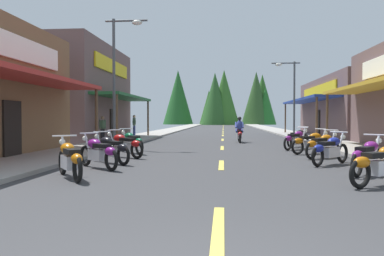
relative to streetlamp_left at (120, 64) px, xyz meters
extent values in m
cube|color=#38383A|center=(4.92, 19.52, -4.11)|extent=(9.64, 98.52, 0.10)
cube|color=#9E9991|center=(-1.26, 19.52, -4.00)|extent=(2.72, 98.52, 0.12)
cube|color=#9E9991|center=(11.09, 19.52, -4.00)|extent=(2.72, 98.52, 0.12)
cube|color=#E0C64C|center=(4.92, -12.74, -4.05)|extent=(0.16, 2.40, 0.01)
cube|color=#E0C64C|center=(4.92, -5.96, -4.05)|extent=(0.16, 2.40, 0.01)
cube|color=#E0C64C|center=(4.92, 0.71, -4.05)|extent=(0.16, 2.40, 0.01)
cube|color=#E0C64C|center=(4.92, 7.66, -4.05)|extent=(0.16, 2.40, 0.01)
cube|color=#E0C64C|center=(4.92, 14.07, -4.05)|extent=(0.16, 2.40, 0.01)
cube|color=#E0C64C|center=(4.92, 19.12, -4.05)|extent=(0.16, 2.40, 0.01)
cube|color=#E0C64C|center=(4.92, 24.33, -4.05)|extent=(0.16, 2.40, 0.01)
cube|color=#E0C64C|center=(4.92, 29.97, -4.05)|extent=(0.16, 2.40, 0.01)
cube|color=#E0C64C|center=(4.92, 35.13, -4.05)|extent=(0.16, 2.40, 0.01)
cube|color=#E0C64C|center=(4.92, 40.75, -4.05)|extent=(0.16, 2.40, 0.01)
cube|color=#E0C64C|center=(4.92, 46.73, -4.05)|extent=(0.16, 2.40, 0.01)
cube|color=#E0C64C|center=(4.92, 53.18, -4.05)|extent=(0.16, 2.40, 0.01)
cube|color=#E0C64C|center=(4.92, 58.96, -4.05)|extent=(0.16, 2.40, 0.01)
cube|color=#B72D28|center=(-1.72, -4.87, -1.16)|extent=(1.80, 9.21, 0.16)
cylinder|color=brown|center=(-1.02, -0.46, -2.65)|extent=(0.14, 0.14, 2.82)
cube|color=white|center=(-2.56, -4.87, 0.00)|extent=(0.10, 7.16, 0.90)
cube|color=black|center=(-2.58, -4.87, -3.01)|extent=(0.08, 1.10, 2.10)
cube|color=brown|center=(-6.28, 7.23, -0.87)|extent=(7.32, 10.04, 6.38)
cube|color=#236033|center=(-1.72, 7.23, -1.16)|extent=(1.80, 9.04, 0.16)
cylinder|color=brown|center=(-1.02, 2.91, -2.65)|extent=(0.14, 0.14, 2.82)
cylinder|color=brown|center=(-1.02, 11.55, -2.65)|extent=(0.14, 0.14, 2.82)
cube|color=yellow|center=(-2.56, 7.23, 0.92)|extent=(0.10, 7.03, 0.90)
cube|color=black|center=(-2.58, 7.23, -3.01)|extent=(0.08, 1.10, 2.10)
cylinder|color=brown|center=(10.85, 4.12, -2.65)|extent=(0.14, 0.14, 2.82)
cube|color=brown|center=(16.46, 12.48, -1.75)|extent=(8.03, 13.73, 4.61)
cube|color=navy|center=(11.55, 12.48, -1.16)|extent=(1.80, 12.36, 0.16)
cylinder|color=brown|center=(10.85, 6.50, -2.65)|extent=(0.14, 0.14, 2.82)
cylinder|color=brown|center=(10.85, 18.46, -2.65)|extent=(0.14, 0.14, 2.82)
cube|color=yellow|center=(12.39, 12.48, -0.46)|extent=(0.10, 9.61, 0.90)
cube|color=black|center=(12.41, 12.48, -3.01)|extent=(0.08, 1.10, 2.10)
cylinder|color=#474C51|center=(-0.30, 0.00, -0.93)|extent=(0.14, 0.14, 6.24)
cylinder|color=#474C51|center=(0.32, 0.00, 2.09)|extent=(2.05, 0.10, 0.10)
ellipsoid|color=silver|center=(0.85, 0.00, 1.99)|extent=(0.50, 0.30, 0.24)
cylinder|color=#474C51|center=(10.13, 10.17, -1.25)|extent=(0.14, 0.14, 5.60)
cylinder|color=#474C51|center=(9.51, 10.17, 1.45)|extent=(2.05, 0.10, 0.10)
ellipsoid|color=silver|center=(8.99, 10.17, 1.35)|extent=(0.50, 0.30, 0.24)
torus|color=black|center=(7.81, -9.64, -3.74)|extent=(0.59, 0.44, 0.64)
cube|color=silver|center=(8.43, -9.23, -3.66)|extent=(0.74, 0.62, 0.32)
cube|color=black|center=(8.22, -9.36, -3.38)|extent=(0.65, 0.57, 0.12)
ellipsoid|color=#BF660C|center=(7.85, -9.61, -3.51)|extent=(0.50, 0.44, 0.24)
torus|color=black|center=(9.23, -6.98, -3.74)|extent=(0.49, 0.55, 0.64)
torus|color=black|center=(8.27, -8.13, -3.74)|extent=(0.49, 0.55, 0.64)
cube|color=silver|center=(8.75, -7.56, -3.66)|extent=(0.66, 0.72, 0.32)
ellipsoid|color=#721972|center=(8.88, -7.40, -3.34)|extent=(0.61, 0.63, 0.28)
cube|color=black|center=(8.59, -7.75, -3.38)|extent=(0.60, 0.64, 0.12)
ellipsoid|color=#721972|center=(8.30, -8.09, -3.51)|extent=(0.47, 0.49, 0.24)
cylinder|color=silver|center=(9.15, -7.08, -3.41)|extent=(0.28, 0.32, 0.71)
cylinder|color=silver|center=(9.07, -7.17, -3.04)|extent=(0.48, 0.42, 0.04)
sphere|color=white|center=(9.25, -6.96, -3.21)|extent=(0.16, 0.16, 0.16)
torus|color=black|center=(8.87, -5.04, -3.74)|extent=(0.52, 0.53, 0.64)
torus|color=black|center=(7.82, -6.11, -3.74)|extent=(0.52, 0.53, 0.64)
cube|color=silver|center=(8.35, -5.58, -3.66)|extent=(0.69, 0.69, 0.32)
ellipsoid|color=navy|center=(8.49, -5.43, -3.34)|extent=(0.62, 0.62, 0.28)
cube|color=black|center=(8.17, -5.75, -3.38)|extent=(0.62, 0.62, 0.12)
ellipsoid|color=navy|center=(7.86, -6.07, -3.51)|extent=(0.48, 0.48, 0.24)
cylinder|color=silver|center=(8.78, -5.13, -3.41)|extent=(0.30, 0.31, 0.71)
cylinder|color=silver|center=(8.70, -5.22, -3.04)|extent=(0.46, 0.45, 0.04)
sphere|color=white|center=(8.90, -5.02, -3.21)|extent=(0.16, 0.16, 0.16)
torus|color=black|center=(9.19, -3.05, -3.74)|extent=(0.54, 0.51, 0.64)
torus|color=black|center=(8.09, -4.07, -3.74)|extent=(0.54, 0.51, 0.64)
cube|color=silver|center=(8.64, -3.56, -3.66)|extent=(0.70, 0.68, 0.32)
ellipsoid|color=#BF660C|center=(8.79, -3.42, -3.34)|extent=(0.63, 0.62, 0.28)
cube|color=black|center=(8.46, -3.73, -3.38)|extent=(0.63, 0.61, 0.12)
ellipsoid|color=#BF660C|center=(8.13, -4.04, -3.51)|extent=(0.49, 0.48, 0.24)
cylinder|color=silver|center=(9.10, -3.14, -3.41)|extent=(0.31, 0.30, 0.71)
cylinder|color=silver|center=(9.01, -3.22, -3.04)|extent=(0.44, 0.47, 0.04)
sphere|color=white|center=(9.22, -3.03, -3.21)|extent=(0.16, 0.16, 0.16)
torus|color=black|center=(9.23, -1.61, -3.74)|extent=(0.60, 0.42, 0.64)
torus|color=black|center=(7.95, -2.40, -3.74)|extent=(0.60, 0.42, 0.64)
cube|color=silver|center=(8.59, -2.00, -3.66)|extent=(0.74, 0.61, 0.32)
ellipsoid|color=#BF660C|center=(8.76, -1.90, -3.34)|extent=(0.64, 0.57, 0.28)
cube|color=black|center=(8.37, -2.13, -3.38)|extent=(0.66, 0.55, 0.12)
ellipsoid|color=#BF660C|center=(7.99, -2.37, -3.51)|extent=(0.50, 0.43, 0.24)
cylinder|color=silver|center=(9.12, -1.68, -3.41)|extent=(0.35, 0.25, 0.71)
cylinder|color=silver|center=(9.01, -1.74, -3.04)|extent=(0.35, 0.53, 0.04)
sphere|color=white|center=(9.25, -1.59, -3.21)|extent=(0.16, 0.16, 0.16)
torus|color=black|center=(8.88, 0.64, -3.74)|extent=(0.50, 0.55, 0.64)
torus|color=black|center=(7.88, -0.48, -3.74)|extent=(0.50, 0.55, 0.64)
cube|color=silver|center=(8.38, 0.08, -3.66)|extent=(0.67, 0.71, 0.32)
ellipsoid|color=#721972|center=(8.51, 0.23, -3.34)|extent=(0.61, 0.63, 0.28)
cube|color=black|center=(8.21, -0.11, -3.38)|extent=(0.61, 0.64, 0.12)
ellipsoid|color=#721972|center=(7.92, -0.45, -3.51)|extent=(0.47, 0.49, 0.24)
cylinder|color=silver|center=(8.79, 0.54, -3.41)|extent=(0.29, 0.32, 0.71)
cylinder|color=silver|center=(8.71, 0.45, -3.04)|extent=(0.48, 0.43, 0.04)
sphere|color=white|center=(8.90, 0.66, -3.21)|extent=(0.16, 0.16, 0.16)
torus|color=black|center=(9.28, 2.38, -3.74)|extent=(0.49, 0.55, 0.64)
torus|color=black|center=(8.31, 1.24, -3.74)|extent=(0.49, 0.55, 0.64)
cube|color=silver|center=(8.80, 1.81, -3.66)|extent=(0.67, 0.71, 0.32)
ellipsoid|color=black|center=(8.93, 1.96, -3.34)|extent=(0.61, 0.63, 0.28)
cube|color=black|center=(8.64, 1.62, -3.38)|extent=(0.60, 0.64, 0.12)
ellipsoid|color=black|center=(8.35, 1.28, -3.51)|extent=(0.47, 0.49, 0.24)
cylinder|color=silver|center=(9.20, 2.29, -3.41)|extent=(0.29, 0.32, 0.71)
cylinder|color=silver|center=(9.12, 2.19, -3.04)|extent=(0.48, 0.42, 0.04)
sphere|color=white|center=(9.30, 2.41, -3.21)|extent=(0.16, 0.16, 0.16)
torus|color=black|center=(0.81, -8.28, -3.74)|extent=(0.46, 0.58, 0.64)
torus|color=black|center=(1.70, -9.49, -3.74)|extent=(0.46, 0.58, 0.64)
cube|color=silver|center=(1.25, -8.88, -3.66)|extent=(0.64, 0.73, 0.32)
ellipsoid|color=#BF660C|center=(1.13, -8.72, -3.34)|extent=(0.59, 0.64, 0.28)
cube|color=black|center=(1.40, -9.08, -3.38)|extent=(0.58, 0.65, 0.12)
ellipsoid|color=#BF660C|center=(1.67, -9.45, -3.51)|extent=(0.45, 0.50, 0.24)
cylinder|color=silver|center=(0.89, -8.38, -3.41)|extent=(0.27, 0.34, 0.71)
cylinder|color=silver|center=(0.96, -8.48, -3.04)|extent=(0.51, 0.39, 0.04)
sphere|color=white|center=(0.79, -8.25, -3.21)|extent=(0.16, 0.16, 0.16)
torus|color=black|center=(0.78, -6.58, -3.74)|extent=(0.54, 0.50, 0.64)
torus|color=black|center=(1.89, -7.59, -3.74)|extent=(0.54, 0.50, 0.64)
cube|color=silver|center=(1.33, -7.09, -3.66)|extent=(0.71, 0.68, 0.32)
ellipsoid|color=#721972|center=(1.18, -6.95, -3.34)|extent=(0.63, 0.61, 0.28)
cube|color=black|center=(1.52, -7.25, -3.38)|extent=(0.63, 0.61, 0.12)
ellipsoid|color=#721972|center=(1.85, -7.55, -3.51)|extent=(0.49, 0.47, 0.24)
cylinder|color=silver|center=(0.87, -6.67, -3.41)|extent=(0.32, 0.29, 0.71)
cylinder|color=silver|center=(0.96, -6.75, -3.04)|extent=(0.43, 0.47, 0.04)
sphere|color=white|center=(0.75, -6.56, -3.21)|extent=(0.16, 0.16, 0.16)
torus|color=black|center=(0.73, -5.38, -3.74)|extent=(0.56, 0.48, 0.64)
torus|color=black|center=(1.89, -6.34, -3.74)|extent=(0.56, 0.48, 0.64)
cube|color=silver|center=(1.31, -5.86, -3.66)|extent=(0.72, 0.66, 0.32)
ellipsoid|color=black|center=(1.15, -5.73, -3.34)|extent=(0.64, 0.60, 0.28)
cube|color=black|center=(1.50, -6.02, -3.38)|extent=(0.64, 0.60, 0.12)
ellipsoid|color=black|center=(1.85, -6.31, -3.51)|extent=(0.49, 0.47, 0.24)
cylinder|color=silver|center=(0.83, -5.47, -3.41)|extent=(0.32, 0.28, 0.71)
cylinder|color=silver|center=(0.92, -5.54, -3.04)|extent=(0.41, 0.49, 0.04)
sphere|color=white|center=(0.71, -5.36, -3.21)|extent=(0.16, 0.16, 0.16)
torus|color=black|center=(0.62, -3.64, -3.74)|extent=(0.59, 0.44, 0.64)
torus|color=black|center=(1.87, -4.47, -3.74)|extent=(0.59, 0.44, 0.64)
cube|color=silver|center=(1.25, -4.05, -3.66)|extent=(0.74, 0.62, 0.32)
ellipsoid|color=#A51414|center=(1.08, -3.94, -3.34)|extent=(0.64, 0.58, 0.28)
cube|color=black|center=(1.45, -4.19, -3.38)|extent=(0.65, 0.57, 0.12)
ellipsoid|color=#A51414|center=(1.83, -4.44, -3.51)|extent=(0.50, 0.44, 0.24)
cylinder|color=silver|center=(0.73, -3.71, -3.41)|extent=(0.34, 0.26, 0.71)
cylinder|color=silver|center=(0.83, -3.78, -3.04)|extent=(0.37, 0.52, 0.04)
sphere|color=white|center=(0.60, -3.62, -3.21)|extent=(0.16, 0.16, 0.16)
torus|color=black|center=(0.66, -1.83, -3.74)|extent=(0.48, 0.56, 0.64)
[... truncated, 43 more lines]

